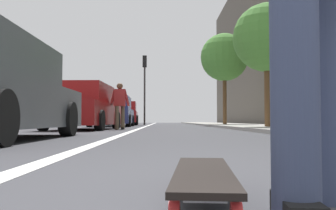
{
  "coord_description": "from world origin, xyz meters",
  "views": [
    {
      "loc": [
        -0.43,
        0.37,
        0.29
      ],
      "look_at": [
        9.32,
        0.21,
        0.71
      ],
      "focal_mm": 38.89,
      "sensor_mm": 36.0,
      "label": 1
    }
  ],
  "objects_px": {
    "street_tree_mid": "(267,38)",
    "skateboard": "(203,176)",
    "parked_car_far": "(112,112)",
    "traffic_light": "(145,77)",
    "street_tree_far": "(224,58)",
    "parked_car_mid": "(84,108)",
    "pedestrian_distant": "(120,103)",
    "parked_car_end": "(123,114)"
  },
  "relations": [
    {
      "from": "pedestrian_distant",
      "to": "traffic_light",
      "type": "bearing_deg",
      "value": -0.87
    },
    {
      "from": "parked_car_far",
      "to": "traffic_light",
      "type": "xyz_separation_m",
      "value": [
        7.01,
        -1.25,
        2.58
      ]
    },
    {
      "from": "street_tree_far",
      "to": "parked_car_far",
      "type": "bearing_deg",
      "value": 110.45
    },
    {
      "from": "parked_car_mid",
      "to": "parked_car_far",
      "type": "xyz_separation_m",
      "value": [
        6.14,
        -0.09,
        0.0
      ]
    },
    {
      "from": "skateboard",
      "to": "street_tree_mid",
      "type": "relative_size",
      "value": 0.2
    },
    {
      "from": "parked_car_mid",
      "to": "traffic_light",
      "type": "xyz_separation_m",
      "value": [
        13.15,
        -1.33,
        2.58
      ]
    },
    {
      "from": "traffic_light",
      "to": "street_tree_mid",
      "type": "bearing_deg",
      "value": -160.22
    },
    {
      "from": "skateboard",
      "to": "parked_car_far",
      "type": "xyz_separation_m",
      "value": [
        16.67,
        2.62,
        0.6
      ]
    },
    {
      "from": "street_tree_far",
      "to": "street_tree_mid",
      "type": "bearing_deg",
      "value": -180.0
    },
    {
      "from": "skateboard",
      "to": "street_tree_far",
      "type": "xyz_separation_m",
      "value": [
        18.89,
        -3.34,
        3.74
      ]
    },
    {
      "from": "parked_car_mid",
      "to": "pedestrian_distant",
      "type": "xyz_separation_m",
      "value": [
        0.29,
        -1.14,
        0.19
      ]
    },
    {
      "from": "parked_car_far",
      "to": "parked_car_mid",
      "type": "bearing_deg",
      "value": 179.2
    },
    {
      "from": "parked_car_end",
      "to": "pedestrian_distant",
      "type": "bearing_deg",
      "value": -174.43
    },
    {
      "from": "pedestrian_distant",
      "to": "street_tree_far",
      "type": "bearing_deg",
      "value": -31.28
    },
    {
      "from": "parked_car_end",
      "to": "street_tree_far",
      "type": "height_order",
      "value": "street_tree_far"
    },
    {
      "from": "parked_car_mid",
      "to": "street_tree_far",
      "type": "xyz_separation_m",
      "value": [
        8.36,
        -6.04,
        3.14
      ]
    },
    {
      "from": "street_tree_mid",
      "to": "street_tree_far",
      "type": "relative_size",
      "value": 0.81
    },
    {
      "from": "traffic_light",
      "to": "pedestrian_distant",
      "type": "bearing_deg",
      "value": 179.13
    },
    {
      "from": "parked_car_mid",
      "to": "parked_car_far",
      "type": "bearing_deg",
      "value": -0.8
    },
    {
      "from": "pedestrian_distant",
      "to": "parked_car_end",
      "type": "bearing_deg",
      "value": 5.57
    },
    {
      "from": "street_tree_mid",
      "to": "pedestrian_distant",
      "type": "relative_size",
      "value": 2.71
    },
    {
      "from": "street_tree_mid",
      "to": "street_tree_far",
      "type": "bearing_deg",
      "value": 0.0
    },
    {
      "from": "parked_car_mid",
      "to": "traffic_light",
      "type": "relative_size",
      "value": 0.96
    },
    {
      "from": "parked_car_far",
      "to": "street_tree_mid",
      "type": "height_order",
      "value": "street_tree_mid"
    },
    {
      "from": "parked_car_mid",
      "to": "pedestrian_distant",
      "type": "relative_size",
      "value": 2.96
    },
    {
      "from": "traffic_light",
      "to": "street_tree_mid",
      "type": "xyz_separation_m",
      "value": [
        -13.09,
        -4.71,
        -0.24
      ]
    },
    {
      "from": "parked_car_far",
      "to": "pedestrian_distant",
      "type": "relative_size",
      "value": 2.81
    },
    {
      "from": "pedestrian_distant",
      "to": "parked_car_far",
      "type": "bearing_deg",
      "value": 10.18
    },
    {
      "from": "parked_car_mid",
      "to": "street_tree_far",
      "type": "relative_size",
      "value": 0.88
    },
    {
      "from": "parked_car_far",
      "to": "street_tree_far",
      "type": "relative_size",
      "value": 0.84
    },
    {
      "from": "traffic_light",
      "to": "street_tree_far",
      "type": "distance_m",
      "value": 6.74
    },
    {
      "from": "parked_car_end",
      "to": "street_tree_mid",
      "type": "bearing_deg",
      "value": -152.88
    },
    {
      "from": "pedestrian_distant",
      "to": "parked_car_mid",
      "type": "bearing_deg",
      "value": 104.21
    },
    {
      "from": "parked_car_end",
      "to": "street_tree_far",
      "type": "relative_size",
      "value": 0.88
    },
    {
      "from": "street_tree_mid",
      "to": "parked_car_far",
      "type": "bearing_deg",
      "value": 44.39
    },
    {
      "from": "parked_car_end",
      "to": "street_tree_mid",
      "type": "distance_m",
      "value": 13.43
    },
    {
      "from": "parked_car_far",
      "to": "skateboard",
      "type": "bearing_deg",
      "value": -171.07
    },
    {
      "from": "traffic_light",
      "to": "street_tree_far",
      "type": "height_order",
      "value": "street_tree_far"
    },
    {
      "from": "skateboard",
      "to": "parked_car_far",
      "type": "height_order",
      "value": "parked_car_far"
    },
    {
      "from": "parked_car_mid",
      "to": "street_tree_far",
      "type": "distance_m",
      "value": 10.78
    },
    {
      "from": "street_tree_mid",
      "to": "skateboard",
      "type": "bearing_deg",
      "value": 162.5
    },
    {
      "from": "parked_car_far",
      "to": "street_tree_mid",
      "type": "relative_size",
      "value": 1.04
    }
  ]
}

